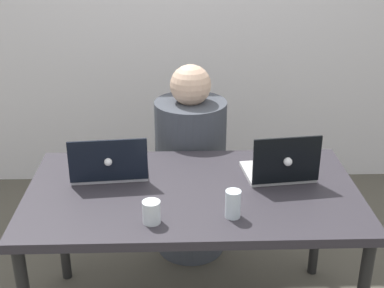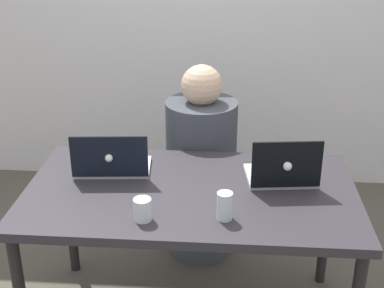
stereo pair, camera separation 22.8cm
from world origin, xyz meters
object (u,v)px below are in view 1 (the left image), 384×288
(water_glass_left, at_px, (152,213))
(water_glass_right, at_px, (233,206))
(laptop_back_right, at_px, (280,168))
(laptop_back_left, at_px, (109,168))
(person_at_center, at_px, (191,173))

(water_glass_left, distance_m, water_glass_right, 0.32)
(laptop_back_right, xyz_separation_m, laptop_back_left, (-0.77, 0.03, -0.00))
(person_at_center, bearing_deg, water_glass_left, 87.79)
(person_at_center, height_order, laptop_back_right, person_at_center)
(laptop_back_right, xyz_separation_m, water_glass_right, (-0.25, -0.32, -0.00))
(person_at_center, relative_size, water_glass_right, 9.69)
(laptop_back_left, bearing_deg, laptop_back_right, 172.35)
(water_glass_left, bearing_deg, person_at_center, 78.56)
(water_glass_left, bearing_deg, laptop_back_right, 32.29)
(laptop_back_right, height_order, water_glass_left, laptop_back_right)
(laptop_back_right, relative_size, laptop_back_left, 0.91)
(laptop_back_left, bearing_deg, water_glass_left, 112.45)
(laptop_back_right, relative_size, water_glass_right, 2.87)
(person_at_center, height_order, water_glass_left, person_at_center)
(laptop_back_left, bearing_deg, person_at_center, -133.47)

